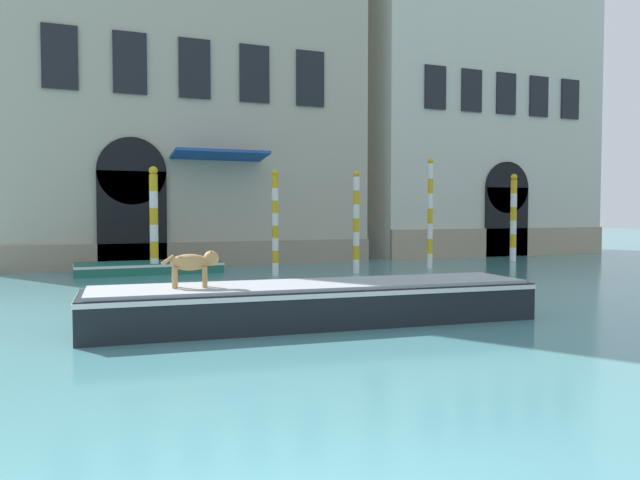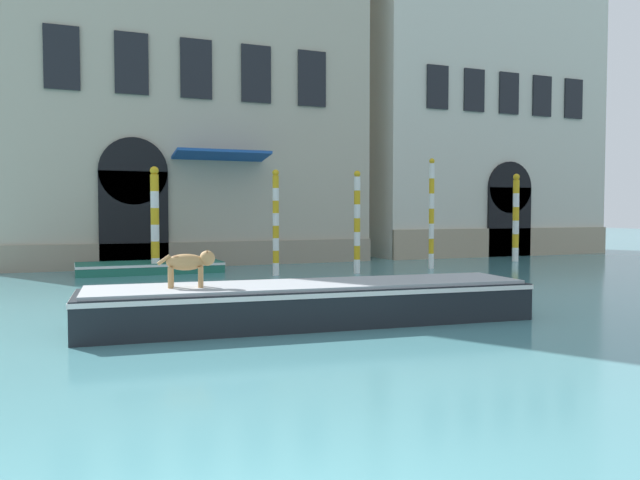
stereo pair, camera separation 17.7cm
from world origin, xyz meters
TOP-DOWN VIEW (x-y plane):
  - palazzo_left at (3.61, 22.49)m, footprint 14.02×7.40m
  - palazzo_right at (17.49, 22.49)m, footprint 11.57×6.13m
  - boat_foreground at (3.30, 7.16)m, footprint 8.23×2.43m
  - dog_on_deck at (1.14, 7.33)m, footprint 0.96×0.41m
  - boat_moored_near_palazzo at (1.70, 17.75)m, footprint 4.62×1.81m
  - mooring_pole_0 at (5.30, 15.44)m, footprint 0.21×0.21m
  - mooring_pole_1 at (1.80, 17.14)m, footprint 0.28×0.28m
  - mooring_pole_2 at (16.04, 17.11)m, footprint 0.26×0.26m
  - mooring_pole_3 at (7.98, 15.10)m, footprint 0.21×0.21m
  - mooring_pole_4 at (11.12, 15.61)m, footprint 0.19×0.19m

SIDE VIEW (x-z plane):
  - boat_moored_near_palazzo at x=1.70m, z-range 0.01..0.37m
  - boat_foreground at x=3.30m, z-range 0.02..0.76m
  - dog_on_deck at x=1.14m, z-range 0.84..1.48m
  - mooring_pole_0 at x=5.30m, z-range 0.02..3.36m
  - mooring_pole_3 at x=7.98m, z-range 0.02..3.37m
  - mooring_pole_1 at x=1.80m, z-range 0.02..3.48m
  - mooring_pole_2 at x=16.04m, z-range 0.02..3.56m
  - mooring_pole_4 at x=11.12m, z-range 0.02..3.90m
  - palazzo_left at x=3.61m, z-range -0.02..16.75m
  - palazzo_right at x=17.49m, z-range -0.02..18.36m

